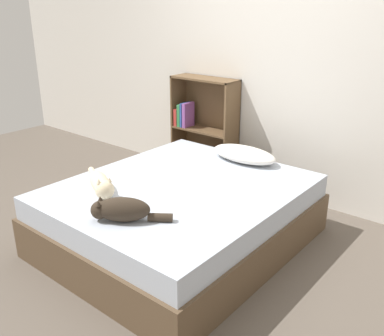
{
  "coord_description": "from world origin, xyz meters",
  "views": [
    {
      "loc": [
        1.96,
        -2.23,
        1.76
      ],
      "look_at": [
        0.0,
        0.14,
        0.59
      ],
      "focal_mm": 40.0,
      "sensor_mm": 36.0,
      "label": 1
    }
  ],
  "objects_px": {
    "bed": "(180,215)",
    "pillow": "(244,154)",
    "cat_light": "(101,184)",
    "cat_dark": "(121,210)",
    "bookshelf": "(204,127)"
  },
  "relations": [
    {
      "from": "pillow",
      "to": "bookshelf",
      "type": "height_order",
      "value": "bookshelf"
    },
    {
      "from": "pillow",
      "to": "bookshelf",
      "type": "distance_m",
      "value": 0.92
    },
    {
      "from": "bookshelf",
      "to": "cat_light",
      "type": "bearing_deg",
      "value": -78.23
    },
    {
      "from": "bed",
      "to": "pillow",
      "type": "height_order",
      "value": "pillow"
    },
    {
      "from": "cat_dark",
      "to": "pillow",
      "type": "bearing_deg",
      "value": -126.49
    },
    {
      "from": "pillow",
      "to": "cat_light",
      "type": "xyz_separation_m",
      "value": [
        -0.45,
        -1.21,
        -0.0
      ]
    },
    {
      "from": "cat_light",
      "to": "cat_dark",
      "type": "distance_m",
      "value": 0.51
    },
    {
      "from": "bed",
      "to": "bookshelf",
      "type": "xyz_separation_m",
      "value": [
        -0.72,
        1.22,
        0.32
      ]
    },
    {
      "from": "cat_light",
      "to": "bookshelf",
      "type": "bearing_deg",
      "value": 129.65
    },
    {
      "from": "cat_light",
      "to": "cat_dark",
      "type": "xyz_separation_m",
      "value": [
        0.46,
        -0.21,
        0.02
      ]
    },
    {
      "from": "pillow",
      "to": "bookshelf",
      "type": "bearing_deg",
      "value": 149.97
    },
    {
      "from": "cat_dark",
      "to": "bed",
      "type": "bearing_deg",
      "value": -119.78
    },
    {
      "from": "pillow",
      "to": "bookshelf",
      "type": "relative_size",
      "value": 0.56
    },
    {
      "from": "bed",
      "to": "cat_dark",
      "type": "xyz_separation_m",
      "value": [
        0.08,
        -0.66,
        0.32
      ]
    },
    {
      "from": "cat_dark",
      "to": "bookshelf",
      "type": "height_order",
      "value": "bookshelf"
    }
  ]
}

